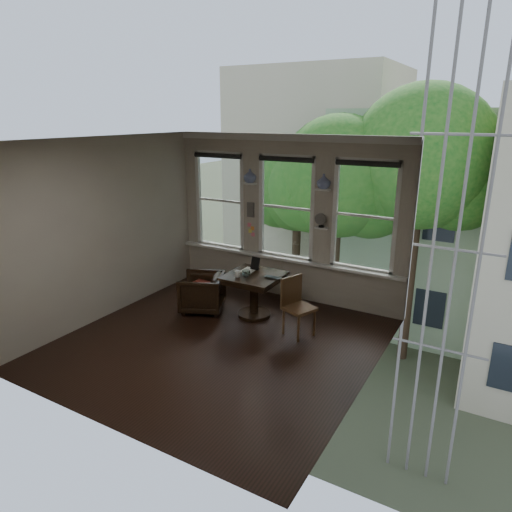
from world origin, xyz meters
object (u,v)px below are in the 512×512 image
Objects in this scene: table at (254,295)px; mug at (237,274)px; laptop at (272,278)px; side_chair_right at (299,308)px; armchair_left at (202,293)px.

mug reaches higher than table.
laptop reaches higher than table.
table is 8.13× the size of mug.
table is 3.07× the size of laptop.
mug is (-1.15, 0.03, 0.34)m from side_chair_right.
laptop is 0.57m from mug.
side_chair_right is at bearing 65.89° from armchair_left.
armchair_left is 6.66× the size of mug.
table is 0.53m from laptop.
mug is at bearing -158.97° from laptop.
table is 1.22× the size of armchair_left.
mug reaches higher than armchair_left.
armchair_left is at bearing -169.23° from laptop.
table is at bearing 96.34° from side_chair_right.
laptop is (-0.61, 0.23, 0.30)m from side_chair_right.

